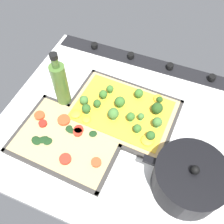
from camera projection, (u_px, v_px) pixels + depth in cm
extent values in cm
cube|color=white|center=(122.00, 126.00, 87.87)|extent=(83.22, 70.67, 3.00)
cube|color=black|center=(150.00, 63.00, 103.32)|extent=(79.90, 7.00, 0.80)
cylinder|color=black|center=(212.00, 78.00, 96.85)|extent=(2.80, 2.80, 1.80)
cylinder|color=black|center=(170.00, 66.00, 100.46)|extent=(2.80, 2.80, 1.80)
cylinder|color=black|center=(131.00, 55.00, 104.06)|extent=(2.80, 2.80, 1.80)
cylinder|color=black|center=(94.00, 45.00, 107.66)|extent=(2.80, 2.80, 1.80)
cube|color=#33302D|center=(122.00, 112.00, 89.21)|extent=(38.96, 29.00, 0.50)
cube|color=#33302D|center=(136.00, 86.00, 95.65)|extent=(37.62, 3.13, 1.30)
cube|color=#33302D|center=(106.00, 141.00, 82.12)|extent=(37.62, 3.13, 1.30)
cube|color=#33302D|center=(171.00, 130.00, 84.45)|extent=(2.59, 27.13, 1.30)
cube|color=#33302D|center=(77.00, 95.00, 93.32)|extent=(2.59, 27.13, 1.30)
cube|color=tan|center=(122.00, 111.00, 88.60)|extent=(36.44, 26.48, 1.00)
cube|color=gold|center=(122.00, 110.00, 88.02)|extent=(33.50, 23.87, 0.40)
cone|color=#5B9F46|center=(139.00, 96.00, 90.77)|extent=(1.77, 1.77, 0.88)
sphere|color=#386B28|center=(139.00, 93.00, 89.43)|extent=(3.21, 3.21, 3.21)
cone|color=#5B9F46|center=(131.00, 119.00, 84.76)|extent=(1.58, 1.58, 1.23)
sphere|color=#386B28|center=(131.00, 116.00, 83.38)|extent=(2.87, 2.87, 2.87)
cone|color=#68AD54|center=(141.00, 119.00, 84.81)|extent=(1.23, 1.23, 1.35)
sphere|color=#427533|center=(141.00, 116.00, 83.58)|extent=(2.23, 2.23, 2.23)
cone|color=#68AD54|center=(113.00, 117.00, 85.30)|extent=(2.09, 2.09, 1.22)
sphere|color=#427533|center=(113.00, 114.00, 83.64)|extent=(3.80, 3.80, 3.80)
cone|color=#4D8B3F|center=(87.00, 111.00, 86.56)|extent=(1.72, 1.72, 1.32)
sphere|color=#2D5B23|center=(86.00, 108.00, 85.05)|extent=(3.14, 3.14, 3.14)
cone|color=#427635|center=(159.00, 102.00, 89.16)|extent=(1.23, 1.23, 1.03)
sphere|color=#264C1C|center=(160.00, 100.00, 88.05)|extent=(2.24, 2.24, 2.24)
cone|color=#4D8B3F|center=(97.00, 106.00, 88.06)|extent=(1.48, 1.48, 1.12)
sphere|color=#2D5B23|center=(97.00, 103.00, 86.78)|extent=(2.69, 2.69, 2.69)
cone|color=#5B9F46|center=(110.00, 91.00, 91.86)|extent=(1.47, 1.47, 1.14)
sphere|color=#386B28|center=(110.00, 89.00, 90.58)|extent=(2.68, 2.68, 2.68)
cone|color=#68AD54|center=(84.00, 103.00, 88.85)|extent=(1.76, 1.76, 1.05)
sphere|color=#427533|center=(84.00, 100.00, 87.44)|extent=(3.21, 3.21, 3.21)
cone|color=#427635|center=(156.00, 111.00, 86.85)|extent=(2.18, 2.18, 0.91)
sphere|color=#264C1C|center=(157.00, 108.00, 85.26)|extent=(3.95, 3.95, 3.95)
cone|color=#5B9F46|center=(120.00, 105.00, 88.33)|extent=(2.04, 2.04, 1.08)
sphere|color=#386B28|center=(120.00, 102.00, 86.75)|extent=(3.70, 3.70, 3.70)
cone|color=#4D8B3F|center=(150.00, 138.00, 80.58)|extent=(1.63, 1.63, 1.22)
sphere|color=#2D5B23|center=(151.00, 135.00, 79.17)|extent=(2.96, 2.96, 2.96)
cone|color=#5B9F46|center=(103.00, 97.00, 90.39)|extent=(1.65, 1.65, 1.09)
sphere|color=#386B28|center=(103.00, 94.00, 89.03)|extent=(3.00, 3.00, 3.00)
cone|color=#68AD54|center=(157.00, 125.00, 83.43)|extent=(1.79, 1.79, 1.22)
sphere|color=#427533|center=(157.00, 122.00, 81.93)|extent=(3.26, 3.26, 3.26)
cone|color=#5B9F46|center=(137.00, 131.00, 82.21)|extent=(1.53, 1.53, 1.10)
sphere|color=#386B28|center=(137.00, 128.00, 80.90)|extent=(2.79, 2.79, 2.79)
ellipsoid|color=gold|center=(147.00, 140.00, 80.05)|extent=(4.82, 4.67, 1.48)
ellipsoid|color=gold|center=(158.00, 99.00, 89.90)|extent=(4.07, 4.63, 1.39)
ellipsoid|color=gold|center=(86.00, 119.00, 84.95)|extent=(3.53, 3.45, 1.10)
ellipsoid|color=gold|center=(76.00, 114.00, 86.06)|extent=(5.40, 5.38, 1.40)
cube|color=#33302D|center=(68.00, 140.00, 82.70)|extent=(35.56, 26.57, 0.50)
cube|color=#33302D|center=(85.00, 112.00, 88.64)|extent=(34.54, 2.67, 1.30)
cube|color=#33302D|center=(48.00, 171.00, 76.10)|extent=(34.54, 2.67, 1.30)
cube|color=#33302D|center=(114.00, 159.00, 78.39)|extent=(2.27, 25.15, 1.30)
cube|color=#33302D|center=(26.00, 122.00, 86.35)|extent=(2.27, 25.15, 1.30)
cube|color=tan|center=(68.00, 139.00, 82.12)|extent=(33.06, 24.07, 0.90)
cylinder|color=red|center=(65.00, 159.00, 77.04)|extent=(3.73, 3.73, 1.00)
cylinder|color=red|center=(78.00, 132.00, 82.52)|extent=(3.04, 3.04, 1.00)
cylinder|color=#D14723|center=(40.00, 115.00, 86.38)|extent=(3.60, 3.60, 1.00)
cylinder|color=#D14723|center=(64.00, 120.00, 85.31)|extent=(4.31, 4.31, 1.00)
cylinder|color=#B22319|center=(43.00, 124.00, 84.49)|extent=(2.81, 2.81, 1.00)
cylinder|color=#B22319|center=(79.00, 130.00, 83.11)|extent=(3.20, 3.20, 1.00)
cylinder|color=#D14723|center=(96.00, 162.00, 76.40)|extent=(3.17, 3.17, 1.00)
ellipsoid|color=#193819|center=(36.00, 140.00, 80.87)|extent=(4.56, 4.13, 0.60)
ellipsoid|color=#193819|center=(48.00, 141.00, 80.71)|extent=(4.04, 4.03, 0.60)
ellipsoid|color=#193819|center=(43.00, 140.00, 81.04)|extent=(4.62, 4.42, 0.60)
ellipsoid|color=#193819|center=(71.00, 130.00, 83.04)|extent=(3.54, 2.13, 0.60)
ellipsoid|color=#193819|center=(69.00, 128.00, 83.49)|extent=(2.52, 2.87, 0.60)
ellipsoid|color=#193819|center=(93.00, 134.00, 82.32)|extent=(3.57, 3.50, 0.60)
cylinder|color=black|center=(188.00, 180.00, 70.10)|extent=(19.94, 19.94, 9.99)
cylinder|color=black|center=(193.00, 172.00, 65.69)|extent=(20.34, 20.34, 0.80)
sphere|color=black|center=(195.00, 170.00, 64.38)|extent=(2.40, 2.40, 2.40)
cube|color=black|center=(149.00, 160.00, 70.03)|extent=(3.60, 2.00, 1.20)
cylinder|color=#476B2D|center=(61.00, 86.00, 84.91)|extent=(5.08, 5.08, 17.88)
cylinder|color=#476B2D|center=(55.00, 62.00, 76.17)|extent=(2.29, 2.29, 3.50)
cylinder|color=black|center=(53.00, 56.00, 74.09)|extent=(2.54, 2.54, 1.60)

